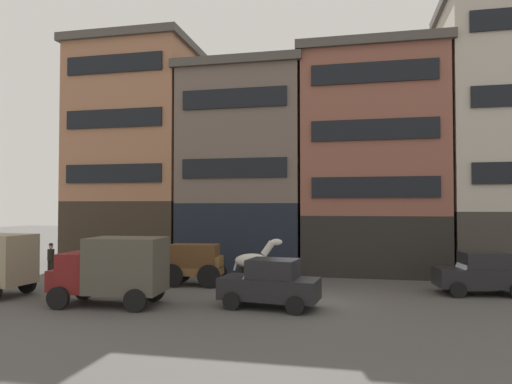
% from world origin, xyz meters
% --- Properties ---
extents(ground_plane, '(120.00, 120.00, 0.00)m').
position_xyz_m(ground_plane, '(0.00, 0.00, 0.00)').
color(ground_plane, '#4C4947').
extents(building_far_left, '(7.84, 6.55, 14.49)m').
position_xyz_m(building_far_left, '(-12.11, 9.54, 7.29)').
color(building_far_left, '#33281E').
rests_on(building_far_left, ground_plane).
extents(building_center_left, '(7.68, 6.55, 12.37)m').
position_xyz_m(building_center_left, '(-4.70, 9.54, 6.23)').
color(building_center_left, black).
rests_on(building_center_left, ground_plane).
extents(building_center_right, '(8.33, 6.55, 12.93)m').
position_xyz_m(building_center_right, '(2.95, 9.54, 6.51)').
color(building_center_right, black).
rests_on(building_center_right, ground_plane).
extents(cargo_wagon, '(2.99, 1.68, 1.98)m').
position_xyz_m(cargo_wagon, '(-5.63, 2.80, 1.15)').
color(cargo_wagon, brown).
rests_on(cargo_wagon, ground_plane).
extents(draft_horse, '(2.35, 0.71, 2.30)m').
position_xyz_m(draft_horse, '(-2.68, 2.80, 1.27)').
color(draft_horse, beige).
rests_on(draft_horse, ground_plane).
extents(delivery_truck_near, '(4.46, 2.39, 2.62)m').
position_xyz_m(delivery_truck_near, '(-7.27, -2.12, 1.42)').
color(delivery_truck_near, maroon).
rests_on(delivery_truck_near, ground_plane).
extents(sedan_dark, '(3.85, 2.18, 1.83)m').
position_xyz_m(sedan_dark, '(7.27, 3.18, 0.91)').
color(sedan_dark, black).
rests_on(sedan_dark, ground_plane).
extents(sedan_light, '(3.86, 2.20, 1.83)m').
position_xyz_m(sedan_light, '(-1.22, -1.24, 0.91)').
color(sedan_light, black).
rests_on(sedan_light, ground_plane).
extents(pedestrian_officer, '(0.39, 0.39, 1.79)m').
position_xyz_m(pedestrian_officer, '(-14.35, 3.93, 0.98)').
color(pedestrian_officer, black).
rests_on(pedestrian_officer, ground_plane).
extents(fire_hydrant_curbside, '(0.24, 0.24, 0.83)m').
position_xyz_m(fire_hydrant_curbside, '(-10.21, 5.47, 0.43)').
color(fire_hydrant_curbside, maroon).
rests_on(fire_hydrant_curbside, ground_plane).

